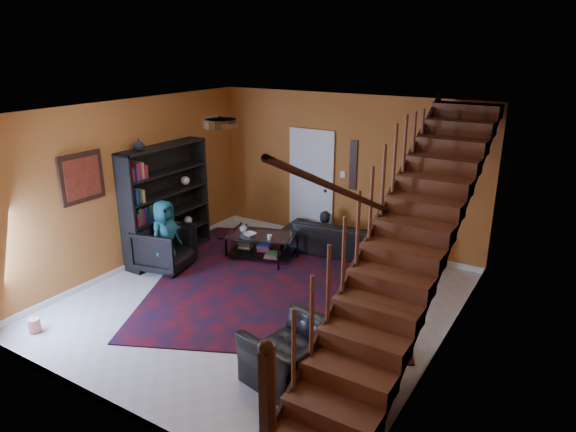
% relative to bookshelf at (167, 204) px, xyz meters
% --- Properties ---
extents(floor, '(5.50, 5.50, 0.00)m').
position_rel_bookshelf_xyz_m(floor, '(2.40, -0.60, -0.96)').
color(floor, beige).
rests_on(floor, ground).
extents(room, '(5.50, 5.50, 5.50)m').
position_rel_bookshelf_xyz_m(room, '(1.07, 0.73, -0.91)').
color(room, '#B26427').
rests_on(room, ground).
extents(staircase, '(0.95, 5.02, 3.18)m').
position_rel_bookshelf_xyz_m(staircase, '(4.53, -0.60, 0.43)').
color(staircase, brown).
rests_on(staircase, floor).
extents(bookshelf, '(0.35, 1.80, 2.00)m').
position_rel_bookshelf_xyz_m(bookshelf, '(0.00, 0.00, 0.00)').
color(bookshelf, black).
rests_on(bookshelf, floor).
extents(door, '(0.82, 0.05, 2.05)m').
position_rel_bookshelf_xyz_m(door, '(1.70, 2.12, 0.06)').
color(door, silver).
rests_on(door, floor).
extents(framed_picture, '(0.04, 0.74, 0.74)m').
position_rel_bookshelf_xyz_m(framed_picture, '(-0.17, -1.50, 0.79)').
color(framed_picture, maroon).
rests_on(framed_picture, room).
extents(wall_hanging, '(0.14, 0.03, 0.90)m').
position_rel_bookshelf_xyz_m(wall_hanging, '(2.55, 2.13, 0.59)').
color(wall_hanging, black).
rests_on(wall_hanging, room).
extents(ceiling_fixture, '(0.40, 0.40, 0.10)m').
position_rel_bookshelf_xyz_m(ceiling_fixture, '(2.40, -1.40, 1.78)').
color(ceiling_fixture, '#3F2814').
rests_on(ceiling_fixture, room).
extents(rug, '(5.30, 5.57, 0.02)m').
position_rel_bookshelf_xyz_m(rug, '(2.19, 0.22, -0.95)').
color(rug, '#4A0D13').
rests_on(rug, floor).
extents(sofa, '(2.14, 1.03, 0.60)m').
position_rel_bookshelf_xyz_m(sofa, '(2.57, 1.70, -0.66)').
color(sofa, black).
rests_on(sofa, floor).
extents(armchair_left, '(0.99, 0.97, 0.76)m').
position_rel_bookshelf_xyz_m(armchair_left, '(0.35, -0.47, -0.58)').
color(armchair_left, black).
rests_on(armchair_left, floor).
extents(armchair_right, '(1.05, 1.15, 0.64)m').
position_rel_bookshelf_xyz_m(armchair_right, '(3.73, -1.90, -0.64)').
color(armchair_right, black).
rests_on(armchair_right, floor).
extents(person_adult_a, '(0.45, 0.31, 1.18)m').
position_rel_bookshelf_xyz_m(person_adult_a, '(2.21, 1.75, -0.82)').
color(person_adult_a, black).
rests_on(person_adult_a, sofa).
extents(person_adult_b, '(0.73, 0.60, 1.40)m').
position_rel_bookshelf_xyz_m(person_adult_b, '(3.90, 1.75, -0.71)').
color(person_adult_b, black).
rests_on(person_adult_b, sofa).
extents(person_child, '(0.43, 0.63, 1.24)m').
position_rel_bookshelf_xyz_m(person_child, '(0.45, -0.54, -0.34)').
color(person_child, '#196062').
rests_on(person_child, armchair_left).
extents(coffee_table, '(1.32, 1.01, 0.44)m').
position_rel_bookshelf_xyz_m(coffee_table, '(1.47, 0.76, -0.71)').
color(coffee_table, black).
rests_on(coffee_table, floor).
extents(cup_a, '(0.14, 0.14, 0.10)m').
position_rel_bookshelf_xyz_m(cup_a, '(1.13, 0.69, -0.47)').
color(cup_a, '#999999').
rests_on(cup_a, coffee_table).
extents(cup_b, '(0.12, 0.12, 0.09)m').
position_rel_bookshelf_xyz_m(cup_b, '(1.73, 0.62, -0.48)').
color(cup_b, '#999999').
rests_on(cup_b, coffee_table).
extents(bowl, '(0.25, 0.25, 0.05)m').
position_rel_bookshelf_xyz_m(bowl, '(1.34, 0.59, -0.49)').
color(bowl, '#999999').
rests_on(bowl, coffee_table).
extents(vase, '(0.18, 0.18, 0.19)m').
position_rel_bookshelf_xyz_m(vase, '(-0.00, -0.50, 1.13)').
color(vase, '#999999').
rests_on(vase, bookshelf).
extents(popcorn_bucket, '(0.19, 0.19, 0.17)m').
position_rel_bookshelf_xyz_m(popcorn_bucket, '(0.30, -2.85, -0.86)').
color(popcorn_bucket, red).
rests_on(popcorn_bucket, rug).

